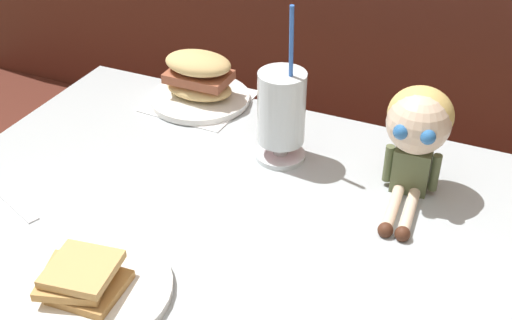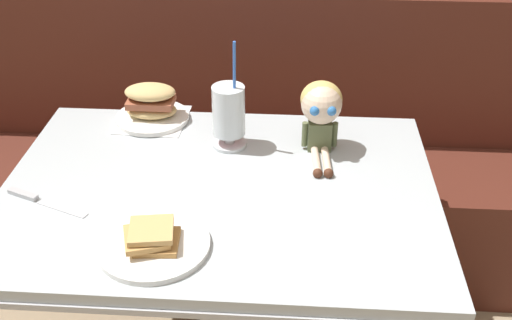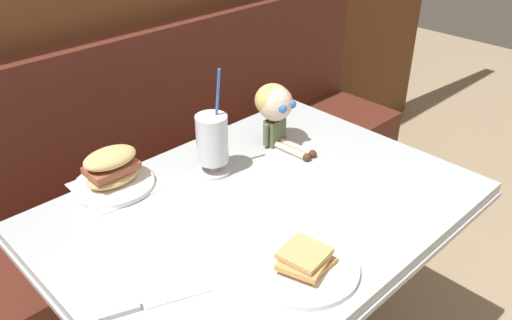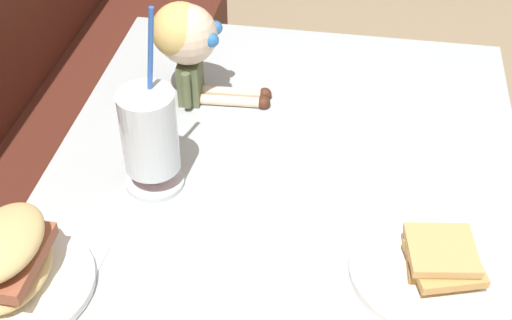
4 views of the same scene
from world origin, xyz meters
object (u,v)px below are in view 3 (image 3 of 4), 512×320
Objects in this scene: milkshake_glass at (212,141)px; butter_knife at (136,308)px; toast_plate at (304,265)px; seated_doll at (275,107)px; sandwich_plate at (112,173)px.

milkshake_glass is 0.55m from butter_knife.
seated_doll is at bearing 50.51° from toast_plate.
butter_knife is (-0.33, 0.16, -0.01)m from toast_plate.
sandwich_plate is 1.00× the size of seated_doll.
sandwich_plate is 0.98× the size of butter_knife.
butter_knife is at bearing 154.16° from toast_plate.
sandwich_plate is at bearing 64.20° from butter_knife.
sandwich_plate is at bearing 151.75° from milkshake_glass.
milkshake_glass is at bearing -28.25° from sandwich_plate.
toast_plate reaches higher than butter_knife.
sandwich_plate reaches higher than butter_knife.
toast_plate is at bearing -25.84° from butter_knife.
toast_plate is 0.60m from sandwich_plate.
butter_knife is 1.02× the size of seated_doll.
toast_plate is at bearing -104.99° from milkshake_glass.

